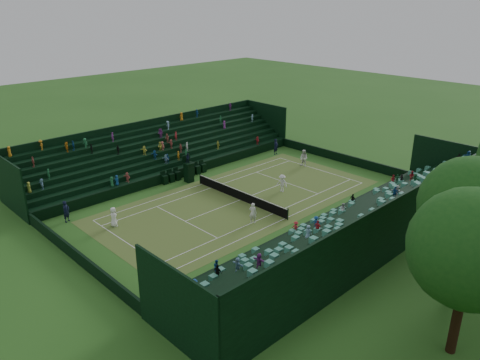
{
  "coord_description": "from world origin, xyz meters",
  "views": [
    {
      "loc": [
        28.55,
        -27.56,
        17.4
      ],
      "look_at": [
        0.0,
        0.0,
        2.0
      ],
      "focal_mm": 35.0,
      "sensor_mm": 36.0,
      "label": 1
    }
  ],
  "objects_px": {
    "tennis_net": "(240,195)",
    "player_far_east": "(282,183)",
    "umpire_chair": "(189,170)",
    "player_near_east": "(253,213)",
    "player_near_west": "(114,217)",
    "player_far_west": "(304,158)"
  },
  "relations": [
    {
      "from": "player_near_east",
      "to": "player_far_west",
      "type": "height_order",
      "value": "player_far_west"
    },
    {
      "from": "tennis_net",
      "to": "umpire_chair",
      "type": "xyz_separation_m",
      "value": [
        -7.01,
        -0.47,
        0.77
      ]
    },
    {
      "from": "player_far_west",
      "to": "player_far_east",
      "type": "xyz_separation_m",
      "value": [
        3.14,
        -7.22,
        -0.08
      ]
    },
    {
      "from": "player_near_east",
      "to": "player_far_west",
      "type": "relative_size",
      "value": 0.94
    },
    {
      "from": "player_near_east",
      "to": "player_far_east",
      "type": "bearing_deg",
      "value": -93.57
    },
    {
      "from": "player_near_east",
      "to": "player_far_east",
      "type": "height_order",
      "value": "player_near_east"
    },
    {
      "from": "player_near_west",
      "to": "player_far_west",
      "type": "xyz_separation_m",
      "value": [
        1.5,
        22.68,
        0.12
      ]
    },
    {
      "from": "tennis_net",
      "to": "player_far_east",
      "type": "relative_size",
      "value": 6.69
    },
    {
      "from": "player_near_east",
      "to": "tennis_net",
      "type": "bearing_deg",
      "value": -56.87
    },
    {
      "from": "player_near_east",
      "to": "player_far_east",
      "type": "xyz_separation_m",
      "value": [
        -2.78,
        6.83,
        -0.03
      ]
    },
    {
      "from": "tennis_net",
      "to": "player_far_east",
      "type": "height_order",
      "value": "player_far_east"
    },
    {
      "from": "player_far_west",
      "to": "player_far_east",
      "type": "bearing_deg",
      "value": -70.31
    },
    {
      "from": "tennis_net",
      "to": "player_near_west",
      "type": "relative_size",
      "value": 6.95
    },
    {
      "from": "player_near_east",
      "to": "player_far_west",
      "type": "bearing_deg",
      "value": -92.86
    },
    {
      "from": "player_near_west",
      "to": "player_far_west",
      "type": "relative_size",
      "value": 0.88
    },
    {
      "from": "player_near_west",
      "to": "player_far_east",
      "type": "relative_size",
      "value": 0.96
    },
    {
      "from": "player_near_west",
      "to": "player_far_west",
      "type": "distance_m",
      "value": 22.73
    },
    {
      "from": "player_near_west",
      "to": "player_near_east",
      "type": "height_order",
      "value": "player_near_east"
    },
    {
      "from": "umpire_chair",
      "to": "player_near_east",
      "type": "xyz_separation_m",
      "value": [
        11.12,
        -2.02,
        -0.4
      ]
    },
    {
      "from": "umpire_chair",
      "to": "player_far_east",
      "type": "xyz_separation_m",
      "value": [
        8.34,
        4.81,
        -0.43
      ]
    },
    {
      "from": "player_near_west",
      "to": "player_far_east",
      "type": "distance_m",
      "value": 16.14
    },
    {
      "from": "tennis_net",
      "to": "umpire_chair",
      "type": "distance_m",
      "value": 7.07
    }
  ]
}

